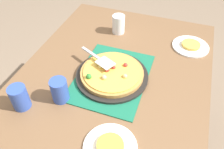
{
  "coord_description": "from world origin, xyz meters",
  "views": [
    {
      "loc": [
        -0.81,
        -0.28,
        1.6
      ],
      "look_at": [
        0.0,
        0.0,
        0.77
      ],
      "focal_mm": 36.62,
      "sensor_mm": 36.0,
      "label": 1
    }
  ],
  "objects_px": {
    "served_slice_right": "(191,45)",
    "cup_far": "(60,90)",
    "cup_near": "(118,24)",
    "pizza": "(112,73)",
    "plate_far_right": "(190,46)",
    "plate_near_left": "(110,147)",
    "cup_corner": "(20,97)",
    "pizza_pan": "(112,75)",
    "pizza_server": "(99,59)",
    "served_slice_left": "(110,145)"
  },
  "relations": [
    {
      "from": "plate_far_right",
      "to": "pizza_pan",
      "type": "bearing_deg",
      "value": 138.06
    },
    {
      "from": "cup_near",
      "to": "pizza",
      "type": "bearing_deg",
      "value": -166.44
    },
    {
      "from": "served_slice_right",
      "to": "cup_corner",
      "type": "bearing_deg",
      "value": 136.12
    },
    {
      "from": "served_slice_right",
      "to": "cup_near",
      "type": "xyz_separation_m",
      "value": [
        0.01,
        0.47,
        0.04
      ]
    },
    {
      "from": "plate_near_left",
      "to": "plate_far_right",
      "type": "distance_m",
      "value": 0.83
    },
    {
      "from": "pizza",
      "to": "served_slice_left",
      "type": "height_order",
      "value": "pizza"
    },
    {
      "from": "plate_near_left",
      "to": "served_slice_left",
      "type": "relative_size",
      "value": 2.0
    },
    {
      "from": "pizza",
      "to": "served_slice_right",
      "type": "bearing_deg",
      "value": -42.05
    },
    {
      "from": "pizza",
      "to": "served_slice_left",
      "type": "distance_m",
      "value": 0.4
    },
    {
      "from": "plate_far_right",
      "to": "pizza_server",
      "type": "relative_size",
      "value": 0.97
    },
    {
      "from": "pizza_pan",
      "to": "pizza_server",
      "type": "bearing_deg",
      "value": 64.13
    },
    {
      "from": "pizza",
      "to": "pizza_server",
      "type": "xyz_separation_m",
      "value": [
        0.04,
        0.09,
        0.04
      ]
    },
    {
      "from": "pizza",
      "to": "cup_far",
      "type": "bearing_deg",
      "value": 140.7
    },
    {
      "from": "pizza",
      "to": "cup_corner",
      "type": "xyz_separation_m",
      "value": [
        -0.32,
        0.33,
        0.03
      ]
    },
    {
      "from": "pizza_pan",
      "to": "pizza_server",
      "type": "relative_size",
      "value": 1.68
    },
    {
      "from": "cup_near",
      "to": "cup_corner",
      "type": "relative_size",
      "value": 1.0
    },
    {
      "from": "served_slice_right",
      "to": "plate_far_right",
      "type": "bearing_deg",
      "value": 0.0
    },
    {
      "from": "cup_far",
      "to": "cup_near",
      "type": "bearing_deg",
      "value": -7.14
    },
    {
      "from": "plate_near_left",
      "to": "cup_corner",
      "type": "distance_m",
      "value": 0.47
    },
    {
      "from": "plate_far_right",
      "to": "served_slice_left",
      "type": "distance_m",
      "value": 0.83
    },
    {
      "from": "pizza",
      "to": "cup_near",
      "type": "bearing_deg",
      "value": 13.56
    },
    {
      "from": "plate_near_left",
      "to": "pizza_server",
      "type": "xyz_separation_m",
      "value": [
        0.43,
        0.22,
        0.06
      ]
    },
    {
      "from": "pizza_pan",
      "to": "cup_near",
      "type": "bearing_deg",
      "value": 13.74
    },
    {
      "from": "plate_near_left",
      "to": "cup_corner",
      "type": "relative_size",
      "value": 1.83
    },
    {
      "from": "plate_near_left",
      "to": "served_slice_right",
      "type": "xyz_separation_m",
      "value": [
        0.79,
        -0.24,
        0.01
      ]
    },
    {
      "from": "pizza",
      "to": "cup_near",
      "type": "distance_m",
      "value": 0.43
    },
    {
      "from": "served_slice_left",
      "to": "pizza_server",
      "type": "bearing_deg",
      "value": 26.8
    },
    {
      "from": "pizza_pan",
      "to": "cup_corner",
      "type": "bearing_deg",
      "value": 133.82
    },
    {
      "from": "served_slice_right",
      "to": "cup_far",
      "type": "xyz_separation_m",
      "value": [
        -0.63,
        0.55,
        0.04
      ]
    },
    {
      "from": "cup_near",
      "to": "plate_far_right",
      "type": "bearing_deg",
      "value": -91.11
    },
    {
      "from": "cup_far",
      "to": "pizza_server",
      "type": "distance_m",
      "value": 0.28
    },
    {
      "from": "cup_near",
      "to": "pizza_server",
      "type": "distance_m",
      "value": 0.37
    },
    {
      "from": "served_slice_right",
      "to": "plate_near_left",
      "type": "bearing_deg",
      "value": 163.2
    },
    {
      "from": "plate_near_left",
      "to": "plate_far_right",
      "type": "height_order",
      "value": "same"
    },
    {
      "from": "plate_near_left",
      "to": "pizza",
      "type": "bearing_deg",
      "value": 18.54
    },
    {
      "from": "pizza",
      "to": "cup_corner",
      "type": "distance_m",
      "value": 0.46
    },
    {
      "from": "pizza",
      "to": "cup_near",
      "type": "height_order",
      "value": "cup_near"
    },
    {
      "from": "plate_far_right",
      "to": "served_slice_left",
      "type": "xyz_separation_m",
      "value": [
        -0.79,
        0.24,
        0.01
      ]
    },
    {
      "from": "cup_corner",
      "to": "pizza_server",
      "type": "bearing_deg",
      "value": -34.03
    },
    {
      "from": "pizza_pan",
      "to": "served_slice_right",
      "type": "height_order",
      "value": "served_slice_right"
    },
    {
      "from": "plate_far_right",
      "to": "served_slice_right",
      "type": "bearing_deg",
      "value": 0.0
    },
    {
      "from": "cup_far",
      "to": "pizza_server",
      "type": "height_order",
      "value": "cup_far"
    },
    {
      "from": "pizza",
      "to": "pizza_server",
      "type": "relative_size",
      "value": 1.46
    },
    {
      "from": "pizza_pan",
      "to": "cup_corner",
      "type": "distance_m",
      "value": 0.46
    },
    {
      "from": "plate_far_right",
      "to": "cup_far",
      "type": "bearing_deg",
      "value": 138.89
    },
    {
      "from": "pizza",
      "to": "plate_near_left",
      "type": "height_order",
      "value": "pizza"
    },
    {
      "from": "served_slice_left",
      "to": "cup_far",
      "type": "distance_m",
      "value": 0.35
    },
    {
      "from": "plate_far_right",
      "to": "cup_corner",
      "type": "distance_m",
      "value": 1.01
    },
    {
      "from": "pizza",
      "to": "plate_far_right",
      "type": "height_order",
      "value": "pizza"
    },
    {
      "from": "pizza_pan",
      "to": "pizza",
      "type": "xyz_separation_m",
      "value": [
        0.0,
        0.0,
        0.02
      ]
    }
  ]
}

